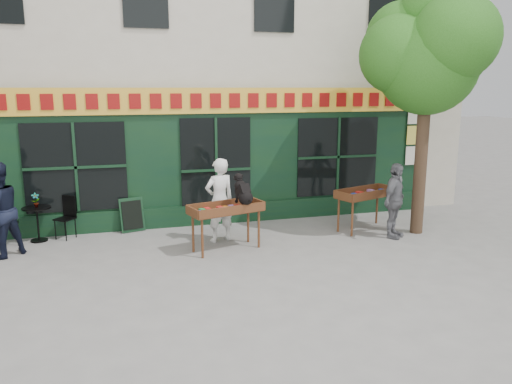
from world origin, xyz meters
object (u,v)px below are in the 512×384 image
at_px(book_cart_right, 366,196).
at_px(bistro_table, 37,217).
at_px(book_cart_center, 226,211).
at_px(man_right, 394,201).
at_px(dog, 243,188).
at_px(woman, 220,200).

bearing_deg(book_cart_right, bistro_table, 152.47).
height_order(book_cart_center, man_right, man_right).
bearing_deg(man_right, book_cart_right, 73.07).
xyz_separation_m(book_cart_right, bistro_table, (-7.30, 1.13, -0.28)).
bearing_deg(bistro_table, man_right, -13.89).
height_order(book_cart_right, bistro_table, book_cart_right).
bearing_deg(man_right, bistro_table, 127.38).
bearing_deg(book_cart_center, bistro_table, 140.75).
height_order(man_right, bistro_table, man_right).
relative_size(book_cart_right, man_right, 0.96).
bearing_deg(dog, man_right, -17.40).
xyz_separation_m(book_cart_center, man_right, (3.78, -0.18, 0.02)).
xyz_separation_m(woman, bistro_table, (-3.82, 1.05, -0.37)).
height_order(book_cart_center, book_cart_right, same).
height_order(dog, book_cart_right, dog).
relative_size(dog, book_cart_right, 0.37).
xyz_separation_m(book_cart_right, man_right, (0.30, -0.75, 0.02)).
distance_m(woman, book_cart_right, 3.48).
bearing_deg(dog, woman, 101.30).
xyz_separation_m(dog, man_right, (3.43, -0.13, -0.45)).
xyz_separation_m(book_cart_center, bistro_table, (-3.82, 1.70, -0.28)).
distance_m(dog, man_right, 3.46).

